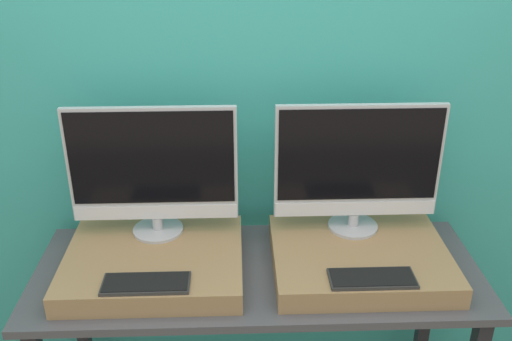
% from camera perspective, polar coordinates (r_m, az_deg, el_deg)
% --- Properties ---
extents(wall_back, '(8.00, 0.04, 2.60)m').
position_cam_1_polar(wall_back, '(2.22, -0.22, 7.04)').
color(wall_back, teal).
rests_on(wall_back, ground_plane).
extents(workbench, '(1.63, 0.62, 0.78)m').
position_cam_1_polar(workbench, '(2.17, 0.15, -11.81)').
color(workbench, '#47474C').
rests_on(workbench, ground_plane).
extents(wooden_riser_left, '(0.63, 0.51, 0.08)m').
position_cam_1_polar(wooden_riser_left, '(2.11, -10.14, -9.03)').
color(wooden_riser_left, '#99754C').
rests_on(wooden_riser_left, workbench).
extents(monitor_left, '(0.61, 0.19, 0.50)m').
position_cam_1_polar(monitor_left, '(2.09, -10.27, 0.13)').
color(monitor_left, '#B2B2B7').
rests_on(monitor_left, wooden_riser_left).
extents(keyboard_left, '(0.29, 0.11, 0.01)m').
position_cam_1_polar(keyboard_left, '(1.93, -10.94, -11.02)').
color(keyboard_left, '#2D2D2D').
rests_on(keyboard_left, wooden_riser_left).
extents(wooden_riser_right, '(0.63, 0.51, 0.08)m').
position_cam_1_polar(wooden_riser_right, '(2.13, 10.32, -8.60)').
color(wooden_riser_right, '#99754C').
rests_on(wooden_riser_right, workbench).
extents(monitor_right, '(0.61, 0.19, 0.50)m').
position_cam_1_polar(monitor_right, '(2.11, 10.15, 0.45)').
color(monitor_right, '#B2B2B7').
rests_on(monitor_right, wooden_riser_right).
extents(keyboard_right, '(0.29, 0.11, 0.01)m').
position_cam_1_polar(keyboard_right, '(1.96, 11.53, -10.51)').
color(keyboard_right, '#2D2D2D').
rests_on(keyboard_right, wooden_riser_right).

